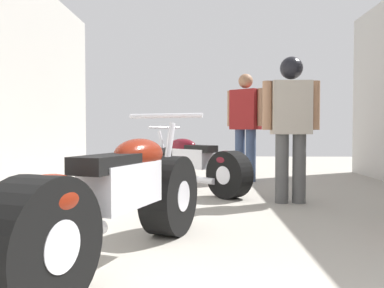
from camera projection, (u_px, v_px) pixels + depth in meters
name	position (u px, v px, depth m)	size (l,w,h in m)	color
ground_plane	(231.00, 213.00, 4.00)	(17.42, 17.42, 0.00)	#9E998E
motorcycle_maroon_cruiser	(119.00, 202.00, 2.44)	(0.97, 2.06, 0.98)	black
motorcycle_black_naked	(194.00, 165.00, 5.31)	(1.53, 1.53, 0.91)	black
mechanic_in_blue	(245.00, 121.00, 6.49)	(0.63, 0.54, 1.79)	#384766
mechanic_with_helmet	(291.00, 116.00, 4.52)	(0.66, 0.26, 1.70)	#4C4C4C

